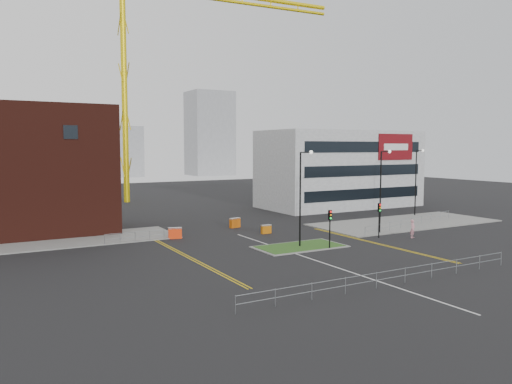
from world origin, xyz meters
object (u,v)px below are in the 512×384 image
at_px(pedestrian, 413,229).
at_px(streetlamp_island, 302,190).
at_px(traffic_light_island, 330,222).
at_px(tower_crane, 156,37).

bearing_deg(pedestrian, streetlamp_island, 148.75).
xyz_separation_m(streetlamp_island, traffic_light_island, (1.78, -2.02, -2.85)).
distance_m(traffic_light_island, pedestrian, 11.16).
bearing_deg(tower_crane, streetlamp_island, -91.63).
relative_size(streetlamp_island, pedestrian, 4.71).
bearing_deg(streetlamp_island, tower_crane, 88.37).
bearing_deg(traffic_light_island, pedestrian, 1.23).
xyz_separation_m(tower_crane, traffic_light_island, (0.46, -48.69, -25.83)).
bearing_deg(traffic_light_island, tower_crane, 90.54).
distance_m(tower_crane, streetlamp_island, 52.04).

